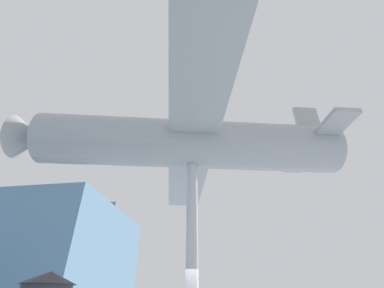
{
  "coord_description": "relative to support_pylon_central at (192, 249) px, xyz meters",
  "views": [
    {
      "loc": [
        -9.14,
        -1.27,
        1.59
      ],
      "look_at": [
        0.0,
        0.0,
        7.31
      ],
      "focal_mm": 24.0,
      "sensor_mm": 36.0,
      "label": 1
    }
  ],
  "objects": [
    {
      "name": "support_pylon_central",
      "position": [
        0.0,
        0.0,
        0.0
      ],
      "size": [
        0.41,
        0.41,
        6.28
      ],
      "color": "#B7B7BC",
      "rests_on": "ground_plane"
    },
    {
      "name": "glass_pavilion_right",
      "position": [
        10.08,
        13.69,
        0.84
      ],
      "size": [
        11.15,
        12.97,
        8.54
      ],
      "color": "slate",
      "rests_on": "ground_plane"
    },
    {
      "name": "suspended_airplane",
      "position": [
        -0.05,
        0.23,
        4.18
      ],
      "size": [
        15.79,
        13.77,
        3.3
      ],
      "rotation": [
        0.0,
        0.0,
        0.22
      ],
      "color": "#93999E",
      "rests_on": "support_pylon_central"
    }
  ]
}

